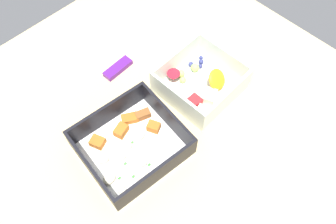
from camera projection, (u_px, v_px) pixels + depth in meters
table_surface at (165, 113)px, 71.45cm from camera, size 80.00×80.00×2.00cm
pasta_container at (131, 145)px, 64.52cm from camera, size 19.88×18.53×5.93cm
fruit_bowl at (200, 84)px, 71.66cm from camera, size 15.91×15.21×6.01cm
candy_bar at (118, 68)px, 75.48cm from camera, size 7.10×2.69×1.20cm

